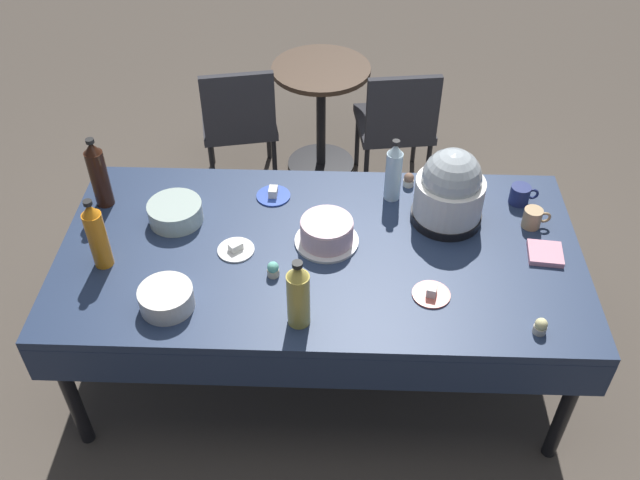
{
  "coord_description": "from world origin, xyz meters",
  "views": [
    {
      "loc": [
        0.07,
        -2.14,
        2.74
      ],
      "look_at": [
        0.0,
        0.0,
        0.8
      ],
      "focal_mm": 38.99,
      "sensor_mm": 36.0,
      "label": 1
    }
  ],
  "objects_px": {
    "dessert_plate_white": "(236,249)",
    "soda_bottle_water": "(394,172)",
    "maroon_chair_right": "(397,121)",
    "soda_bottle_cola": "(99,174)",
    "cupcake_mint": "(409,180)",
    "dessert_plate_cobalt": "(273,195)",
    "glass_salad_bowl": "(175,212)",
    "cupcake_vanilla": "(273,269)",
    "round_cafe_table": "(321,99)",
    "ceramic_snack_bowl": "(166,298)",
    "coffee_mug_navy": "(520,194)",
    "maroon_chair_left": "(239,118)",
    "soda_bottle_orange_juice": "(97,235)",
    "coffee_mug_tan": "(533,218)",
    "frosted_layer_cake": "(327,232)",
    "potluck_table": "(320,259)",
    "soda_bottle_ginger_ale": "(298,295)",
    "dessert_plate_coral": "(431,293)",
    "cupcake_berry": "(541,326)"
  },
  "relations": [
    {
      "from": "coffee_mug_navy",
      "to": "coffee_mug_tan",
      "type": "height_order",
      "value": "coffee_mug_tan"
    },
    {
      "from": "frosted_layer_cake",
      "to": "coffee_mug_tan",
      "type": "relative_size",
      "value": 2.26
    },
    {
      "from": "dessert_plate_white",
      "to": "soda_bottle_ginger_ale",
      "type": "height_order",
      "value": "soda_bottle_ginger_ale"
    },
    {
      "from": "cupcake_mint",
      "to": "maroon_chair_left",
      "type": "height_order",
      "value": "maroon_chair_left"
    },
    {
      "from": "coffee_mug_navy",
      "to": "maroon_chair_right",
      "type": "bearing_deg",
      "value": 114.28
    },
    {
      "from": "potluck_table",
      "to": "cupcake_berry",
      "type": "bearing_deg",
      "value": -27.24
    },
    {
      "from": "frosted_layer_cake",
      "to": "cupcake_berry",
      "type": "relative_size",
      "value": 4.06
    },
    {
      "from": "dessert_plate_coral",
      "to": "round_cafe_table",
      "type": "bearing_deg",
      "value": 104.68
    },
    {
      "from": "dessert_plate_white",
      "to": "soda_bottle_water",
      "type": "xyz_separation_m",
      "value": [
        0.67,
        0.38,
        0.13
      ]
    },
    {
      "from": "potluck_table",
      "to": "round_cafe_table",
      "type": "xyz_separation_m",
      "value": [
        -0.05,
        1.64,
        -0.19
      ]
    },
    {
      "from": "ceramic_snack_bowl",
      "to": "maroon_chair_left",
      "type": "relative_size",
      "value": 0.25
    },
    {
      "from": "frosted_layer_cake",
      "to": "dessert_plate_white",
      "type": "relative_size",
      "value": 1.76
    },
    {
      "from": "dessert_plate_coral",
      "to": "cupcake_berry",
      "type": "height_order",
      "value": "cupcake_berry"
    },
    {
      "from": "ceramic_snack_bowl",
      "to": "soda_bottle_water",
      "type": "xyz_separation_m",
      "value": [
        0.89,
        0.71,
        0.1
      ]
    },
    {
      "from": "cupcake_vanilla",
      "to": "soda_bottle_cola",
      "type": "distance_m",
      "value": 0.92
    },
    {
      "from": "dessert_plate_white",
      "to": "maroon_chair_left",
      "type": "distance_m",
      "value": 1.47
    },
    {
      "from": "cupcake_berry",
      "to": "soda_bottle_ginger_ale",
      "type": "distance_m",
      "value": 0.9
    },
    {
      "from": "glass_salad_bowl",
      "to": "cupcake_mint",
      "type": "bearing_deg",
      "value": 15.54
    },
    {
      "from": "soda_bottle_orange_juice",
      "to": "coffee_mug_tan",
      "type": "relative_size",
      "value": 2.71
    },
    {
      "from": "glass_salad_bowl",
      "to": "maroon_chair_left",
      "type": "relative_size",
      "value": 0.28
    },
    {
      "from": "glass_salad_bowl",
      "to": "soda_bottle_cola",
      "type": "relative_size",
      "value": 0.69
    },
    {
      "from": "potluck_table",
      "to": "soda_bottle_orange_juice",
      "type": "bearing_deg",
      "value": -172.42
    },
    {
      "from": "dessert_plate_white",
      "to": "soda_bottle_water",
      "type": "bearing_deg",
      "value": 29.87
    },
    {
      "from": "glass_salad_bowl",
      "to": "cupcake_vanilla",
      "type": "height_order",
      "value": "glass_salad_bowl"
    },
    {
      "from": "coffee_mug_navy",
      "to": "maroon_chair_left",
      "type": "relative_size",
      "value": 0.15
    },
    {
      "from": "soda_bottle_water",
      "to": "maroon_chair_right",
      "type": "xyz_separation_m",
      "value": [
        0.09,
        1.05,
        -0.4
      ]
    },
    {
      "from": "round_cafe_table",
      "to": "dessert_plate_white",
      "type": "bearing_deg",
      "value": -100.32
    },
    {
      "from": "frosted_layer_cake",
      "to": "maroon_chair_left",
      "type": "relative_size",
      "value": 0.32
    },
    {
      "from": "soda_bottle_orange_juice",
      "to": "dessert_plate_cobalt",
      "type": "bearing_deg",
      "value": 35.23
    },
    {
      "from": "soda_bottle_orange_juice",
      "to": "frosted_layer_cake",
      "type": "bearing_deg",
      "value": 10.07
    },
    {
      "from": "cupcake_mint",
      "to": "maroon_chair_left",
      "type": "relative_size",
      "value": 0.08
    },
    {
      "from": "soda_bottle_cola",
      "to": "coffee_mug_tan",
      "type": "xyz_separation_m",
      "value": [
        1.9,
        -0.09,
        -0.12
      ]
    },
    {
      "from": "frosted_layer_cake",
      "to": "round_cafe_table",
      "type": "distance_m",
      "value": 1.63
    },
    {
      "from": "potluck_table",
      "to": "soda_bottle_ginger_ale",
      "type": "height_order",
      "value": "soda_bottle_ginger_ale"
    },
    {
      "from": "glass_salad_bowl",
      "to": "soda_bottle_water",
      "type": "xyz_separation_m",
      "value": [
        0.95,
        0.2,
        0.1
      ]
    },
    {
      "from": "cupcake_vanilla",
      "to": "coffee_mug_tan",
      "type": "bearing_deg",
      "value": 17.31
    },
    {
      "from": "dessert_plate_coral",
      "to": "soda_bottle_ginger_ale",
      "type": "xyz_separation_m",
      "value": [
        -0.51,
        -0.15,
        0.13
      ]
    },
    {
      "from": "soda_bottle_orange_juice",
      "to": "soda_bottle_cola",
      "type": "bearing_deg",
      "value": 104.14
    },
    {
      "from": "cupcake_mint",
      "to": "soda_bottle_cola",
      "type": "distance_m",
      "value": 1.4
    },
    {
      "from": "soda_bottle_water",
      "to": "soda_bottle_ginger_ale",
      "type": "xyz_separation_m",
      "value": [
        -0.38,
        -0.77,
        -0.0
      ]
    },
    {
      "from": "coffee_mug_navy",
      "to": "frosted_layer_cake",
      "type": "bearing_deg",
      "value": -160.9
    },
    {
      "from": "cupcake_mint",
      "to": "dessert_plate_cobalt",
      "type": "bearing_deg",
      "value": -170.35
    },
    {
      "from": "maroon_chair_right",
      "to": "soda_bottle_cola",
      "type": "bearing_deg",
      "value": -140.67
    },
    {
      "from": "soda_bottle_orange_juice",
      "to": "coffee_mug_navy",
      "type": "distance_m",
      "value": 1.84
    },
    {
      "from": "soda_bottle_ginger_ale",
      "to": "dessert_plate_coral",
      "type": "bearing_deg",
      "value": 16.56
    },
    {
      "from": "soda_bottle_water",
      "to": "dessert_plate_coral",
      "type": "bearing_deg",
      "value": -78.05
    },
    {
      "from": "coffee_mug_tan",
      "to": "round_cafe_table",
      "type": "xyz_separation_m",
      "value": [
        -0.97,
        1.46,
        -0.3
      ]
    },
    {
      "from": "cupcake_mint",
      "to": "soda_bottle_water",
      "type": "xyz_separation_m",
      "value": [
        -0.08,
        -0.09,
        0.11
      ]
    },
    {
      "from": "glass_salad_bowl",
      "to": "cupcake_vanilla",
      "type": "distance_m",
      "value": 0.56
    },
    {
      "from": "soda_bottle_orange_juice",
      "to": "coffee_mug_tan",
      "type": "height_order",
      "value": "soda_bottle_orange_juice"
    }
  ]
}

